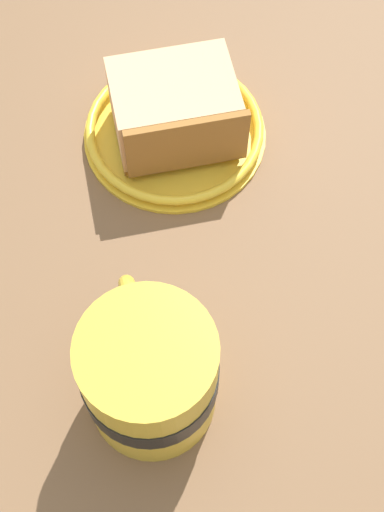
% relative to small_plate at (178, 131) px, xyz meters
% --- Properties ---
extents(ground_plane, '(1.35, 1.35, 0.04)m').
position_rel_small_plate_xyz_m(ground_plane, '(0.12, -0.00, -0.03)').
color(ground_plane, brown).
extents(small_plate, '(0.16, 0.16, 0.02)m').
position_rel_small_plate_xyz_m(small_plate, '(0.00, 0.00, 0.00)').
color(small_plate, yellow).
rests_on(small_plate, ground_plane).
extents(cake_slice, '(0.10, 0.11, 0.06)m').
position_rel_small_plate_xyz_m(cake_slice, '(0.00, 0.00, 0.03)').
color(cake_slice, '#9E662D').
rests_on(cake_slice, small_plate).
extents(tea_mug, '(0.12, 0.09, 0.11)m').
position_rel_small_plate_xyz_m(tea_mug, '(0.24, -0.02, 0.05)').
color(tea_mug, gold).
rests_on(tea_mug, ground_plane).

